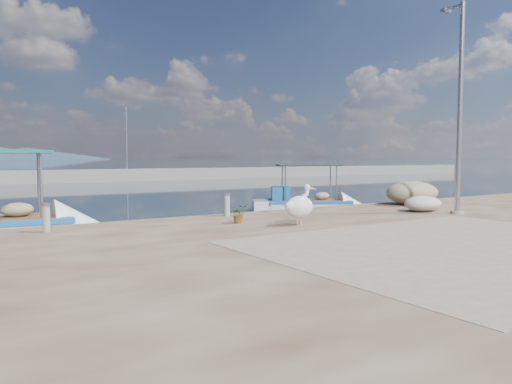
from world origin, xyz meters
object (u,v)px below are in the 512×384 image
object	(u,v)px
boat_right	(307,207)
bollard_near	(227,203)
pelican	(300,206)
lamp_post	(459,115)

from	to	relation	value
boat_right	bollard_near	size ratio (longest dim) A/B	6.96
pelican	bollard_near	xyz separation A→B (m)	(-0.59, 3.06, -0.13)
lamp_post	bollard_near	world-z (taller)	lamp_post
bollard_near	boat_right	bearing A→B (deg)	28.87
pelican	lamp_post	size ratio (longest dim) A/B	0.17
boat_right	bollard_near	bearing A→B (deg)	-121.40
boat_right	lamp_post	distance (m)	7.95
pelican	lamp_post	distance (m)	6.81
lamp_post	boat_right	bearing A→B (deg)	95.98
boat_right	bollard_near	world-z (taller)	boat_right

